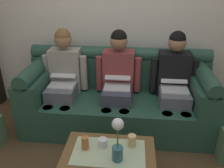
{
  "coord_description": "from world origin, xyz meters",
  "views": [
    {
      "loc": [
        0.18,
        -1.45,
        1.81
      ],
      "look_at": [
        -0.05,
        0.94,
        0.67
      ],
      "focal_mm": 37.64,
      "sensor_mm": 36.0,
      "label": 1
    }
  ],
  "objects_px": {
    "person_left": "(64,75)",
    "coffee_table": "(109,158)",
    "cup_far_center": "(103,143)",
    "person_right": "(174,80)",
    "person_middle": "(118,77)",
    "flower_vase": "(118,141)",
    "cup_near_right": "(85,143)",
    "couch": "(118,98)",
    "cup_near_left": "(132,141)"
  },
  "relations": [
    {
      "from": "flower_vase",
      "to": "cup_far_center",
      "type": "xyz_separation_m",
      "value": [
        -0.14,
        0.15,
        -0.15
      ]
    },
    {
      "from": "cup_near_right",
      "to": "cup_far_center",
      "type": "relative_size",
      "value": 1.48
    },
    {
      "from": "couch",
      "to": "cup_near_right",
      "type": "bearing_deg",
      "value": -101.72
    },
    {
      "from": "cup_near_right",
      "to": "cup_far_center",
      "type": "bearing_deg",
      "value": 15.67
    },
    {
      "from": "person_right",
      "to": "coffee_table",
      "type": "distance_m",
      "value": 1.28
    },
    {
      "from": "person_left",
      "to": "cup_far_center",
      "type": "bearing_deg",
      "value": -57.68
    },
    {
      "from": "flower_vase",
      "to": "cup_near_right",
      "type": "bearing_deg",
      "value": 159.41
    },
    {
      "from": "couch",
      "to": "person_right",
      "type": "bearing_deg",
      "value": -0.31
    },
    {
      "from": "couch",
      "to": "person_right",
      "type": "relative_size",
      "value": 1.87
    },
    {
      "from": "person_right",
      "to": "couch",
      "type": "bearing_deg",
      "value": 179.69
    },
    {
      "from": "person_right",
      "to": "coffee_table",
      "type": "height_order",
      "value": "person_right"
    },
    {
      "from": "person_middle",
      "to": "flower_vase",
      "type": "xyz_separation_m",
      "value": [
        0.08,
        -1.12,
        -0.06
      ]
    },
    {
      "from": "cup_near_right",
      "to": "cup_far_center",
      "type": "xyz_separation_m",
      "value": [
        0.15,
        0.04,
        -0.02
      ]
    },
    {
      "from": "person_left",
      "to": "cup_near_left",
      "type": "distance_m",
      "value": 1.29
    },
    {
      "from": "person_left",
      "to": "person_right",
      "type": "relative_size",
      "value": 1.0
    },
    {
      "from": "person_left",
      "to": "coffee_table",
      "type": "relative_size",
      "value": 1.52
    },
    {
      "from": "flower_vase",
      "to": "cup_near_left",
      "type": "relative_size",
      "value": 3.55
    },
    {
      "from": "couch",
      "to": "cup_far_center",
      "type": "xyz_separation_m",
      "value": [
        -0.06,
        -0.97,
        0.08
      ]
    },
    {
      "from": "person_middle",
      "to": "cup_near_right",
      "type": "distance_m",
      "value": 1.05
    },
    {
      "from": "person_left",
      "to": "flower_vase",
      "type": "bearing_deg",
      "value": -55.97
    },
    {
      "from": "person_left",
      "to": "cup_near_right",
      "type": "relative_size",
      "value": 10.23
    },
    {
      "from": "person_middle",
      "to": "cup_near_left",
      "type": "xyz_separation_m",
      "value": [
        0.2,
        -0.94,
        -0.19
      ]
    },
    {
      "from": "cup_near_left",
      "to": "person_right",
      "type": "bearing_deg",
      "value": 62.95
    },
    {
      "from": "person_right",
      "to": "cup_near_left",
      "type": "height_order",
      "value": "person_right"
    },
    {
      "from": "person_right",
      "to": "cup_near_right",
      "type": "xyz_separation_m",
      "value": [
        -0.89,
        -1.01,
        -0.19
      ]
    },
    {
      "from": "couch",
      "to": "cup_near_left",
      "type": "relative_size",
      "value": 20.21
    },
    {
      "from": "cup_near_left",
      "to": "cup_near_right",
      "type": "xyz_separation_m",
      "value": [
        -0.41,
        -0.07,
        0.0
      ]
    },
    {
      "from": "coffee_table",
      "to": "cup_near_left",
      "type": "bearing_deg",
      "value": 26.37
    },
    {
      "from": "person_right",
      "to": "flower_vase",
      "type": "relative_size",
      "value": 3.04
    },
    {
      "from": "cup_near_left",
      "to": "person_left",
      "type": "bearing_deg",
      "value": 132.88
    },
    {
      "from": "person_left",
      "to": "person_right",
      "type": "distance_m",
      "value": 1.35
    },
    {
      "from": "person_left",
      "to": "cup_far_center",
      "type": "distance_m",
      "value": 1.17
    },
    {
      "from": "cup_far_center",
      "to": "person_right",
      "type": "bearing_deg",
      "value": 52.74
    },
    {
      "from": "person_left",
      "to": "coffee_table",
      "type": "bearing_deg",
      "value": -56.89
    },
    {
      "from": "cup_near_left",
      "to": "cup_near_right",
      "type": "height_order",
      "value": "cup_near_right"
    },
    {
      "from": "person_left",
      "to": "coffee_table",
      "type": "height_order",
      "value": "person_left"
    },
    {
      "from": "couch",
      "to": "person_middle",
      "type": "height_order",
      "value": "person_middle"
    },
    {
      "from": "person_middle",
      "to": "person_right",
      "type": "relative_size",
      "value": 1.0
    },
    {
      "from": "coffee_table",
      "to": "cup_near_left",
      "type": "height_order",
      "value": "cup_near_left"
    },
    {
      "from": "couch",
      "to": "cup_near_right",
      "type": "relative_size",
      "value": 19.15
    },
    {
      "from": "person_middle",
      "to": "coffee_table",
      "type": "distance_m",
      "value": 1.08
    },
    {
      "from": "person_middle",
      "to": "person_right",
      "type": "distance_m",
      "value": 0.67
    },
    {
      "from": "flower_vase",
      "to": "cup_far_center",
      "type": "distance_m",
      "value": 0.26
    },
    {
      "from": "couch",
      "to": "flower_vase",
      "type": "relative_size",
      "value": 5.69
    },
    {
      "from": "person_middle",
      "to": "cup_far_center",
      "type": "distance_m",
      "value": 0.99
    },
    {
      "from": "flower_vase",
      "to": "cup_near_right",
      "type": "height_order",
      "value": "flower_vase"
    },
    {
      "from": "couch",
      "to": "person_left",
      "type": "distance_m",
      "value": 0.73
    },
    {
      "from": "person_middle",
      "to": "cup_near_right",
      "type": "xyz_separation_m",
      "value": [
        -0.21,
        -1.01,
        -0.19
      ]
    },
    {
      "from": "person_left",
      "to": "couch",
      "type": "bearing_deg",
      "value": 0.33
    },
    {
      "from": "person_middle",
      "to": "cup_near_left",
      "type": "relative_size",
      "value": 10.79
    }
  ]
}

